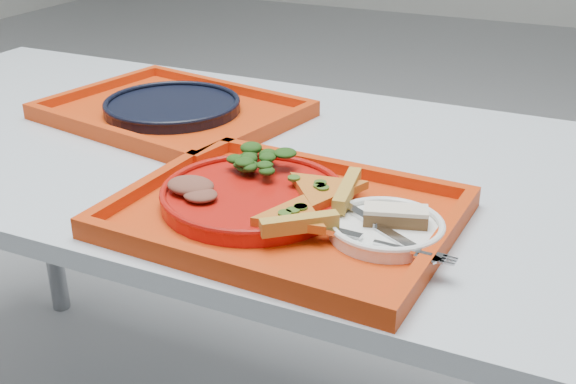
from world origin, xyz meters
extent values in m
cube|color=#B4BECA|center=(0.00, 0.00, 0.73)|extent=(1.60, 0.80, 0.03)
cylinder|color=gray|center=(-0.72, 0.32, 0.36)|extent=(0.05, 0.05, 0.72)
cube|color=#BD3109|center=(0.26, -0.21, 0.76)|extent=(0.47, 0.37, 0.01)
cube|color=#BD3109|center=(-0.12, 0.09, 0.76)|extent=(0.51, 0.43, 0.01)
cylinder|color=#AA110B|center=(0.21, -0.20, 0.77)|extent=(0.26, 0.26, 0.02)
cylinder|color=white|center=(0.41, -0.21, 0.77)|extent=(0.15, 0.15, 0.01)
cylinder|color=black|center=(-0.12, 0.09, 0.77)|extent=(0.26, 0.26, 0.02)
ellipsoid|color=black|center=(0.18, -0.13, 0.80)|extent=(0.09, 0.08, 0.04)
ellipsoid|color=brown|center=(0.13, -0.24, 0.79)|extent=(0.07, 0.06, 0.02)
cube|color=#4D3419|center=(0.42, -0.20, 0.78)|extent=(0.09, 0.06, 0.02)
cube|color=beige|center=(0.42, -0.20, 0.80)|extent=(0.09, 0.06, 0.01)
cube|color=silver|center=(0.41, -0.23, 0.78)|extent=(0.17, 0.11, 0.01)
cube|color=silver|center=(0.41, -0.26, 0.78)|extent=(0.19, 0.03, 0.01)
camera|label=1|loc=(0.65, -1.01, 1.21)|focal=45.00mm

